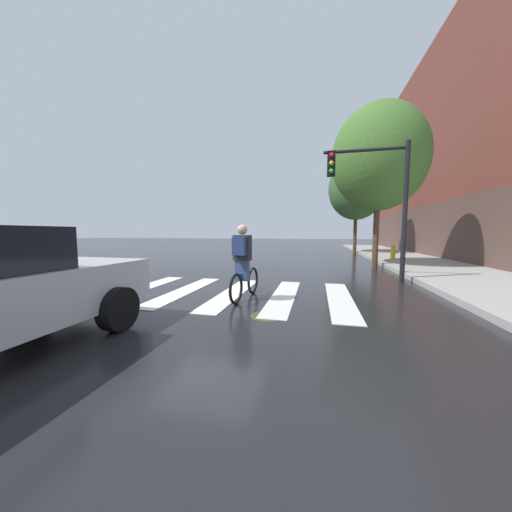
# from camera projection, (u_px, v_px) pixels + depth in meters

# --- Properties ---
(ground_plane) EXTENTS (120.00, 120.00, 0.00)m
(ground_plane) POSITION_uv_depth(u_px,v_px,m) (211.00, 292.00, 6.75)
(ground_plane) COLOR black
(crosswalk_stripes) EXTENTS (5.71, 3.60, 0.01)m
(crosswalk_stripes) POSITION_uv_depth(u_px,v_px,m) (232.00, 293.00, 6.62)
(crosswalk_stripes) COLOR silver
(crosswalk_stripes) RESTS_ON ground
(manhole_cover) EXTENTS (0.64, 0.64, 0.01)m
(manhole_cover) POSITION_uv_depth(u_px,v_px,m) (268.00, 316.00, 4.81)
(manhole_cover) COLOR #473D1E
(manhole_cover) RESTS_ON ground
(cyclist) EXTENTS (0.38, 1.71, 1.69)m
(cyclist) POSITION_uv_depth(u_px,v_px,m) (243.00, 263.00, 5.92)
(cyclist) COLOR black
(cyclist) RESTS_ON ground
(traffic_light_near) EXTENTS (2.47, 0.28, 4.20)m
(traffic_light_near) POSITION_uv_depth(u_px,v_px,m) (376.00, 188.00, 8.02)
(traffic_light_near) COLOR black
(traffic_light_near) RESTS_ON ground
(fire_hydrant) EXTENTS (0.33, 0.22, 0.78)m
(fire_hydrant) POSITION_uv_depth(u_px,v_px,m) (393.00, 252.00, 13.44)
(fire_hydrant) COLOR gold
(fire_hydrant) RESTS_ON sidewalk
(street_tree_near) EXTENTS (3.91, 3.91, 6.96)m
(street_tree_near) POSITION_uv_depth(u_px,v_px,m) (379.00, 158.00, 11.30)
(street_tree_near) COLOR #4C3823
(street_tree_near) RESTS_ON ground
(street_tree_mid) EXTENTS (3.86, 3.86, 6.86)m
(street_tree_mid) POSITION_uv_depth(u_px,v_px,m) (356.00, 189.00, 18.78)
(street_tree_mid) COLOR #4C3823
(street_tree_mid) RESTS_ON ground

